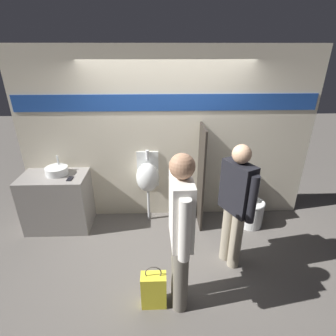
{
  "coord_description": "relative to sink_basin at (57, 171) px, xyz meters",
  "views": [
    {
      "loc": [
        -0.12,
        -3.29,
        2.64
      ],
      "look_at": [
        0.0,
        0.17,
        1.05
      ],
      "focal_mm": 28.0,
      "sensor_mm": 36.0,
      "label": 1
    }
  ],
  "objects": [
    {
      "name": "sink_counter",
      "position": [
        -0.05,
        -0.06,
        -0.51
      ],
      "size": [
        0.98,
        0.58,
        0.9
      ],
      "color": "gray",
      "rests_on": "ground_plane"
    },
    {
      "name": "toilet",
      "position": [
        3.01,
        -0.08,
        -0.66
      ],
      "size": [
        0.4,
        0.56,
        0.89
      ],
      "color": "silver",
      "rests_on": "ground_plane"
    },
    {
      "name": "urinal_near_counter",
      "position": [
        1.36,
        0.08,
        -0.17
      ],
      "size": [
        0.36,
        0.32,
        1.2
      ],
      "color": "silver",
      "rests_on": "ground_plane"
    },
    {
      "name": "ground_plane",
      "position": [
        1.68,
        -0.34,
        -0.96
      ],
      "size": [
        16.0,
        16.0,
        0.0
      ],
      "primitive_type": "plane",
      "color": "#5B5651"
    },
    {
      "name": "divider_near_counter",
      "position": [
        2.19,
        -0.03,
        -0.14
      ],
      "size": [
        0.03,
        0.53,
        1.63
      ],
      "color": "#28231E",
      "rests_on": "ground_plane"
    },
    {
      "name": "person_in_vest",
      "position": [
        2.47,
        -0.94,
        -0.03
      ],
      "size": [
        0.36,
        0.53,
        1.67
      ],
      "rotation": [
        0.0,
        0.0,
        2.05
      ],
      "color": "gray",
      "rests_on": "ground_plane"
    },
    {
      "name": "sink_basin",
      "position": [
        0.0,
        0.0,
        0.0
      ],
      "size": [
        0.33,
        0.33,
        0.25
      ],
      "color": "silver",
      "rests_on": "sink_counter"
    },
    {
      "name": "display_wall",
      "position": [
        1.68,
        0.26,
        0.4
      ],
      "size": [
        4.53,
        0.07,
        2.7
      ],
      "color": "beige",
      "rests_on": "ground_plane"
    },
    {
      "name": "shopping_bag",
      "position": [
        1.47,
        -1.57,
        -0.74
      ],
      "size": [
        0.28,
        0.15,
        0.56
      ],
      "color": "yellow",
      "rests_on": "ground_plane"
    },
    {
      "name": "cell_phone",
      "position": [
        0.24,
        -0.18,
        -0.05
      ],
      "size": [
        0.07,
        0.14,
        0.01
      ],
      "color": "black",
      "rests_on": "sink_counter"
    },
    {
      "name": "person_with_lanyard",
      "position": [
        1.75,
        -1.52,
        0.04
      ],
      "size": [
        0.24,
        0.63,
        1.81
      ],
      "rotation": [
        0.0,
        0.0,
        1.61
      ],
      "color": "#666056",
      "rests_on": "ground_plane"
    }
  ]
}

